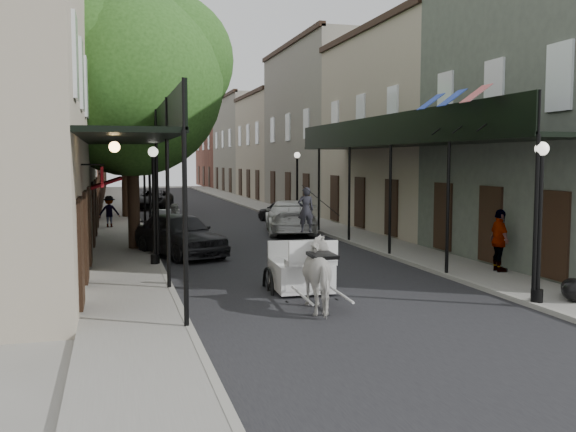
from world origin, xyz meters
TOP-DOWN VIEW (x-y plane):
  - ground at (0.00, 0.00)m, footprint 140.00×140.00m
  - road at (0.00, 20.00)m, footprint 8.00×90.00m
  - sidewalk_left at (-5.00, 20.00)m, footprint 2.20×90.00m
  - sidewalk_right at (5.00, 20.00)m, footprint 2.20×90.00m
  - building_row_left at (-8.60, 30.00)m, footprint 5.00×80.00m
  - building_row_right at (8.60, 30.00)m, footprint 5.00×80.00m
  - gallery_left at (-4.79, 6.98)m, footprint 2.20×18.05m
  - gallery_right at (4.79, 6.98)m, footprint 2.20×18.05m
  - tree_near at (-4.20, 10.18)m, footprint 7.31×6.80m
  - tree_far at (-4.25, 24.18)m, footprint 6.45×6.00m
  - lamppost_right_near at (4.10, -2.00)m, footprint 0.32×0.32m
  - lamppost_left at (-4.10, 6.00)m, footprint 0.32×0.32m
  - lamppost_right_far at (4.10, 18.00)m, footprint 0.32×0.32m
  - horse at (-0.80, -1.00)m, footprint 0.99×2.00m
  - carriage at (-0.67, 1.57)m, footprint 1.80×2.51m
  - pedestrian_walking at (-2.92, 11.49)m, footprint 0.92×0.79m
  - pedestrian_sidewalk_left at (-5.53, 18.05)m, footprint 1.02×0.62m
  - pedestrian_sidewalk_right at (5.64, 1.84)m, footprint 0.64×1.15m
  - car_left_near at (-3.09, 8.25)m, footprint 3.41×5.00m
  - car_left_mid at (-3.15, 14.12)m, footprint 1.72×3.76m
  - car_left_far at (-2.60, 31.15)m, footprint 3.33×5.22m
  - car_right_near at (2.60, 14.00)m, footprint 3.19×5.71m
  - car_right_far at (3.60, 19.15)m, footprint 2.30×3.90m
  - trash_bags at (5.12, -2.03)m, footprint 0.91×1.06m

SIDE VIEW (x-z plane):
  - ground at x=0.00m, z-range 0.00..0.00m
  - road at x=0.00m, z-range 0.00..0.01m
  - sidewalk_left at x=-5.00m, z-range 0.00..0.12m
  - sidewalk_right at x=5.00m, z-range 0.00..0.12m
  - trash_bags at x=5.12m, z-range 0.10..0.65m
  - car_left_mid at x=-3.15m, z-range 0.00..1.20m
  - car_right_far at x=3.60m, z-range 0.00..1.24m
  - car_left_far at x=-2.60m, z-range 0.00..1.34m
  - car_right_near at x=2.60m, z-range 0.00..1.56m
  - car_left_near at x=-3.09m, z-range 0.00..1.58m
  - horse at x=-0.80m, z-range 0.00..1.65m
  - pedestrian_walking at x=-2.92m, z-range 0.00..1.66m
  - pedestrian_sidewalk_left at x=-5.53m, z-range 0.12..1.66m
  - pedestrian_sidewalk_right at x=5.64m, z-range 0.12..1.97m
  - carriage at x=-0.67m, z-range -0.31..2.46m
  - lamppost_right_near at x=4.10m, z-range 0.19..3.90m
  - lamppost_left at x=-4.10m, z-range 0.19..3.90m
  - lamppost_right_far at x=4.10m, z-range 0.19..3.90m
  - gallery_left at x=-4.79m, z-range 1.61..6.49m
  - gallery_right at x=4.79m, z-range 1.61..6.49m
  - building_row_left at x=-8.60m, z-range 0.00..10.50m
  - building_row_right at x=8.60m, z-range 0.00..10.50m
  - tree_far at x=-4.25m, z-range 1.53..10.14m
  - tree_near at x=-4.20m, z-range 1.67..11.30m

